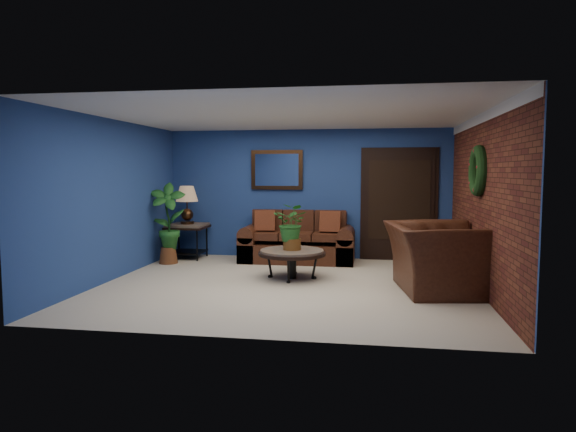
% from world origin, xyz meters
% --- Properties ---
extents(floor, '(5.50, 5.50, 0.00)m').
position_xyz_m(floor, '(0.00, 0.00, 0.00)').
color(floor, beige).
rests_on(floor, ground).
extents(wall_back, '(5.50, 0.04, 2.50)m').
position_xyz_m(wall_back, '(0.00, 2.50, 1.25)').
color(wall_back, navy).
rests_on(wall_back, ground).
extents(wall_left, '(0.04, 5.00, 2.50)m').
position_xyz_m(wall_left, '(-2.75, 0.00, 1.25)').
color(wall_left, navy).
rests_on(wall_left, ground).
extents(wall_right_brick, '(0.04, 5.00, 2.50)m').
position_xyz_m(wall_right_brick, '(2.75, 0.00, 1.25)').
color(wall_right_brick, brown).
rests_on(wall_right_brick, ground).
extents(ceiling, '(5.50, 5.00, 0.02)m').
position_xyz_m(ceiling, '(0.00, 0.00, 2.50)').
color(ceiling, white).
rests_on(ceiling, wall_back).
extents(crown_molding, '(0.03, 5.00, 0.14)m').
position_xyz_m(crown_molding, '(2.72, 0.00, 2.43)').
color(crown_molding, white).
rests_on(crown_molding, wall_right_brick).
extents(wall_mirror, '(1.02, 0.06, 0.77)m').
position_xyz_m(wall_mirror, '(-0.60, 2.46, 1.72)').
color(wall_mirror, '#3C2312').
rests_on(wall_mirror, wall_back).
extents(closet_door, '(1.44, 0.06, 2.18)m').
position_xyz_m(closet_door, '(1.75, 2.47, 1.05)').
color(closet_door, black).
rests_on(closet_door, wall_back).
extents(wreath, '(0.16, 0.72, 0.72)m').
position_xyz_m(wreath, '(2.69, 0.05, 1.70)').
color(wreath, black).
rests_on(wreath, wall_right_brick).
extents(sofa, '(2.11, 0.91, 0.95)m').
position_xyz_m(sofa, '(-0.13, 2.08, 0.31)').
color(sofa, '#462314').
rests_on(sofa, ground).
extents(coffee_table, '(1.06, 1.06, 0.46)m').
position_xyz_m(coffee_table, '(-0.00, 0.49, 0.40)').
color(coffee_table, '#4E4844').
rests_on(coffee_table, ground).
extents(end_table, '(0.74, 0.74, 0.67)m').
position_xyz_m(end_table, '(-2.30, 2.05, 0.52)').
color(end_table, '#4E4844').
rests_on(end_table, ground).
extents(table_lamp, '(0.43, 0.43, 0.71)m').
position_xyz_m(table_lamp, '(-2.30, 2.05, 1.13)').
color(table_lamp, '#3C2312').
rests_on(table_lamp, end_table).
extents(side_chair, '(0.42, 0.42, 0.86)m').
position_xyz_m(side_chair, '(0.18, 2.11, 0.48)').
color(side_chair, '#582E19').
rests_on(side_chair, ground).
extents(armchair, '(1.49, 1.65, 0.96)m').
position_xyz_m(armchair, '(2.15, -0.06, 0.48)').
color(armchair, '#462314').
rests_on(armchair, ground).
extents(coffee_plant, '(0.65, 0.59, 0.73)m').
position_xyz_m(coffee_plant, '(-0.00, 0.49, 0.86)').
color(coffee_plant, brown).
rests_on(coffee_plant, coffee_table).
extents(floor_plant, '(0.44, 0.39, 0.84)m').
position_xyz_m(floor_plant, '(2.35, 1.86, 0.44)').
color(floor_plant, brown).
rests_on(floor_plant, ground).
extents(tall_plant, '(0.74, 0.58, 1.49)m').
position_xyz_m(tall_plant, '(-2.45, 1.44, 0.81)').
color(tall_plant, brown).
rests_on(tall_plant, ground).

